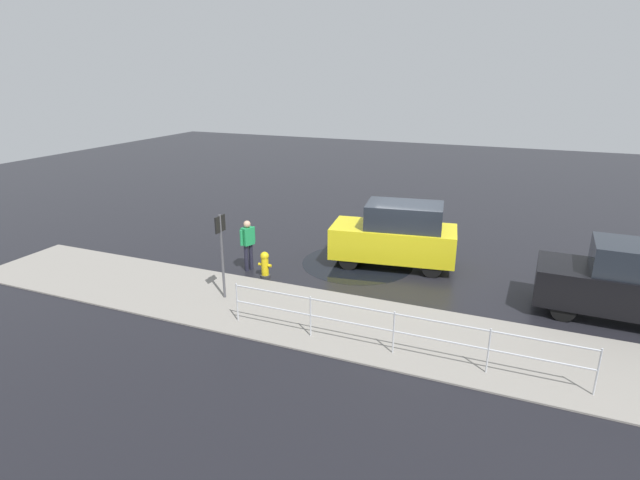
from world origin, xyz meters
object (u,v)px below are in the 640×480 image
at_px(moving_hatchback, 396,235).
at_px(sign_post, 221,245).
at_px(parked_sedan, 635,283).
at_px(pedestrian, 248,241).
at_px(fire_hydrant, 265,264).

xyz_separation_m(moving_hatchback, sign_post, (3.69, 4.27, 0.55)).
distance_m(moving_hatchback, parked_sedan, 6.54).
bearing_deg(pedestrian, parked_sedan, -175.84).
height_order(moving_hatchback, parked_sedan, moving_hatchback).
bearing_deg(pedestrian, sign_post, 102.14).
xyz_separation_m(parked_sedan, pedestrian, (10.53, 0.77, -0.04)).
relative_size(fire_hydrant, sign_post, 0.33).
distance_m(parked_sedan, fire_hydrant, 9.87).
xyz_separation_m(moving_hatchback, fire_hydrant, (3.41, 2.47, -0.63)).
bearing_deg(moving_hatchback, sign_post, 49.18).
height_order(parked_sedan, sign_post, sign_post).
height_order(moving_hatchback, fire_hydrant, moving_hatchback).
bearing_deg(sign_post, moving_hatchback, -130.82).
relative_size(parked_sedan, pedestrian, 2.69).
height_order(moving_hatchback, pedestrian, moving_hatchback).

